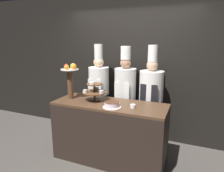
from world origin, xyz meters
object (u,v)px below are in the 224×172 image
object	(u,v)px
cup_white	(133,106)
chef_center_right	(151,96)
tiered_stand	(94,91)
chef_left	(99,90)
fruit_pedestal	(70,77)
cake_round	(112,105)
chef_center_left	(125,92)

from	to	relation	value
cup_white	chef_center_right	world-z (taller)	chef_center_right
cup_white	chef_center_right	bearing A→B (deg)	81.08
tiered_stand	chef_left	world-z (taller)	chef_left
cup_white	fruit_pedestal	bearing A→B (deg)	176.66
cup_white	chef_left	distance (m)	1.13
cake_round	chef_center_left	bearing A→B (deg)	95.40
chef_center_left	chef_center_right	bearing A→B (deg)	0.01
cup_white	chef_center_left	world-z (taller)	chef_center_left
fruit_pedestal	chef_left	xyz separation A→B (m)	(0.20, 0.64, -0.34)
tiered_stand	cake_round	xyz separation A→B (m)	(0.39, -0.21, -0.12)
fruit_pedestal	chef_center_right	distance (m)	1.40
chef_center_left	chef_center_right	distance (m)	0.47
chef_left	chef_center_left	world-z (taller)	chef_left
tiered_stand	fruit_pedestal	bearing A→B (deg)	-173.16
fruit_pedestal	chef_left	distance (m)	0.75
tiered_stand	cup_white	distance (m)	0.70
cup_white	chef_center_left	distance (m)	0.79
cake_round	chef_center_right	bearing A→B (deg)	63.63
cake_round	fruit_pedestal	bearing A→B (deg)	168.78
cup_white	chef_center_left	size ratio (longest dim) A/B	0.04
chef_center_left	chef_center_right	world-z (taller)	chef_center_right
fruit_pedestal	chef_center_left	distance (m)	1.02
cup_white	chef_center_left	bearing A→B (deg)	117.16
cake_round	cup_white	size ratio (longest dim) A/B	3.61
tiered_stand	chef_center_right	bearing A→B (deg)	36.96
tiered_stand	fruit_pedestal	xyz separation A→B (m)	(-0.41, -0.05, 0.20)
chef_center_left	chef_center_right	size ratio (longest dim) A/B	0.99
chef_left	chef_center_right	size ratio (longest dim) A/B	1.00
cake_round	cup_white	world-z (taller)	cake_round
tiered_stand	chef_left	size ratio (longest dim) A/B	0.21
tiered_stand	chef_left	distance (m)	0.64
fruit_pedestal	chef_center_left	xyz separation A→B (m)	(0.72, 0.64, -0.34)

